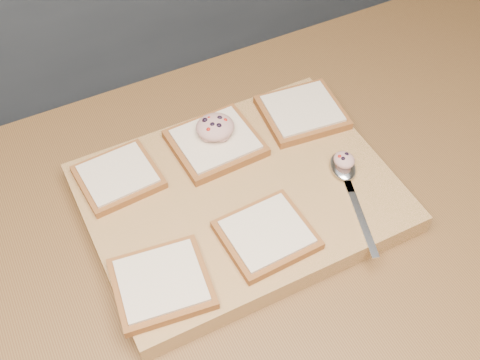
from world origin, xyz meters
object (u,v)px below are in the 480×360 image
(bread_far_center, at_px, (216,142))
(tuna_salad_dollop, at_px, (215,127))
(cutting_board, at_px, (240,198))
(spoon, at_px, (345,174))

(bread_far_center, relative_size, tuna_salad_dollop, 2.24)
(cutting_board, bearing_deg, spoon, -17.19)
(cutting_board, relative_size, tuna_salad_dollop, 7.39)
(cutting_board, relative_size, bread_far_center, 3.30)
(cutting_board, distance_m, spoon, 0.16)
(cutting_board, xyz_separation_m, tuna_salad_dollop, (0.01, 0.10, 0.05))
(tuna_salad_dollop, height_order, spoon, tuna_salad_dollop)
(tuna_salad_dollop, relative_size, spoon, 0.32)
(tuna_salad_dollop, bearing_deg, bread_far_center, -115.87)
(cutting_board, xyz_separation_m, spoon, (0.15, -0.05, 0.02))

